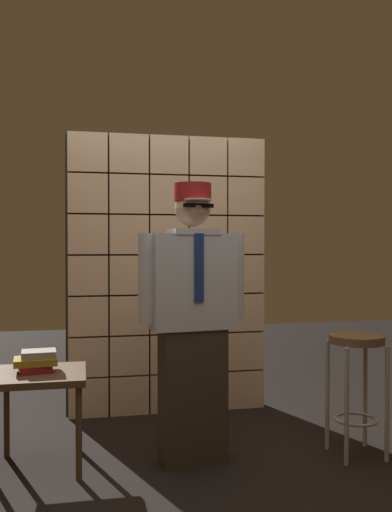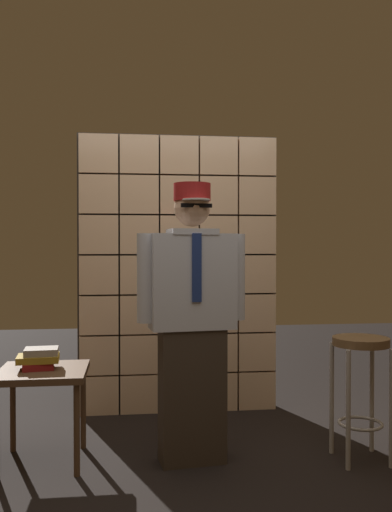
{
  "view_description": "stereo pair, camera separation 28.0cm",
  "coord_description": "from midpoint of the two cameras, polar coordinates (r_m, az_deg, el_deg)",
  "views": [
    {
      "loc": [
        -0.67,
        -2.86,
        1.3
      ],
      "look_at": [
        0.01,
        0.43,
        1.25
      ],
      "focal_mm": 38.81,
      "sensor_mm": 36.0,
      "label": 1
    },
    {
      "loc": [
        -0.39,
        -2.91,
        1.3
      ],
      "look_at": [
        0.01,
        0.43,
        1.25
      ],
      "focal_mm": 38.81,
      "sensor_mm": 36.0,
      "label": 2
    }
  ],
  "objects": [
    {
      "name": "glass_block_wall",
      "position": [
        4.36,
        -4.69,
        -1.91
      ],
      "size": [
        1.58,
        0.1,
        2.21
      ],
      "color": "#E0B78C",
      "rests_on": "ground"
    },
    {
      "name": "book_stack",
      "position": [
        3.48,
        -18.41,
        -10.27
      ],
      "size": [
        0.26,
        0.22,
        0.12
      ],
      "color": "maroon",
      "rests_on": "side_table"
    },
    {
      "name": "bar_stool",
      "position": [
        3.61,
        14.07,
        -10.93
      ],
      "size": [
        0.34,
        0.34,
        0.75
      ],
      "color": "brown",
      "rests_on": "ground"
    },
    {
      "name": "standing_person",
      "position": [
        3.35,
        -2.75,
        -6.33
      ],
      "size": [
        0.67,
        0.31,
        1.68
      ],
      "rotation": [
        0.0,
        0.0,
        0.12
      ],
      "color": "#382D23",
      "rests_on": "ground"
    },
    {
      "name": "ground_plane",
      "position": [
        3.21,
        -1.27,
        -22.97
      ],
      "size": [
        12.0,
        12.0,
        0.0
      ],
      "color": "black"
    },
    {
      "name": "side_table",
      "position": [
        3.49,
        -18.01,
        -12.57
      ],
      "size": [
        0.52,
        0.52,
        0.57
      ],
      "color": "#513823",
      "rests_on": "ground"
    }
  ]
}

